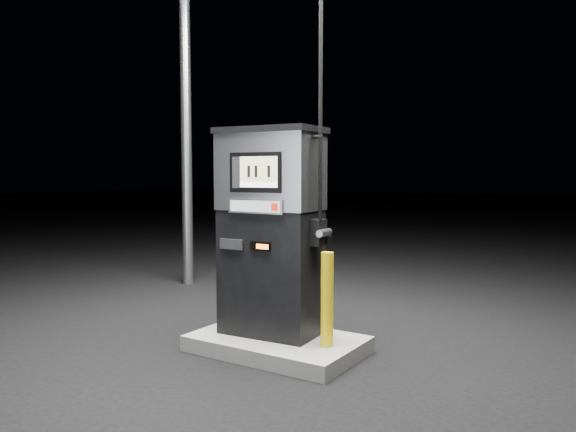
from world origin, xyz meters
The scene contains 5 objects.
ground centered at (0.00, 0.00, 0.00)m, with size 80.00×80.00×0.00m, color black.
pump_island centered at (0.00, 0.00, 0.07)m, with size 1.60×1.00×0.15m, color slate.
fuel_dispenser centered at (-0.11, 0.06, 1.18)m, with size 1.12×0.66×4.16m.
bollard_left centered at (-0.55, -0.10, 0.63)m, with size 0.13×0.13×0.96m, color yellow.
bollard_right centered at (0.55, -0.01, 0.58)m, with size 0.11×0.11×0.86m, color yellow.
Camera 1 is at (2.95, -4.41, 1.73)m, focal length 35.00 mm.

